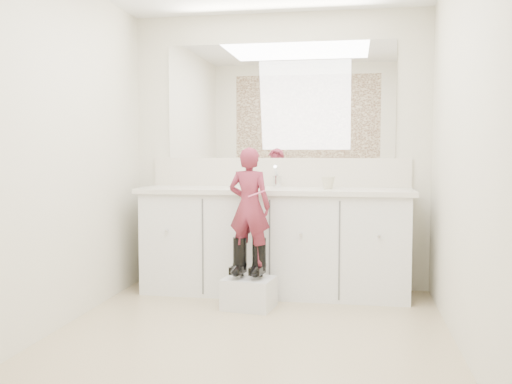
# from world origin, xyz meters

# --- Properties ---
(floor) EXTENTS (3.00, 3.00, 0.00)m
(floor) POSITION_xyz_m (0.00, 0.00, 0.00)
(floor) COLOR #978563
(floor) RESTS_ON ground
(wall_back) EXTENTS (2.60, 0.00, 2.60)m
(wall_back) POSITION_xyz_m (0.00, 1.50, 1.20)
(wall_back) COLOR beige
(wall_back) RESTS_ON floor
(wall_front) EXTENTS (2.60, 0.00, 2.60)m
(wall_front) POSITION_xyz_m (0.00, -1.50, 1.20)
(wall_front) COLOR beige
(wall_front) RESTS_ON floor
(wall_left) EXTENTS (0.00, 3.00, 3.00)m
(wall_left) POSITION_xyz_m (-1.30, 0.00, 1.20)
(wall_left) COLOR beige
(wall_left) RESTS_ON floor
(wall_right) EXTENTS (0.00, 3.00, 3.00)m
(wall_right) POSITION_xyz_m (1.30, 0.00, 1.20)
(wall_right) COLOR beige
(wall_right) RESTS_ON floor
(vanity_cabinet) EXTENTS (2.20, 0.55, 0.85)m
(vanity_cabinet) POSITION_xyz_m (0.00, 1.23, 0.42)
(vanity_cabinet) COLOR silver
(vanity_cabinet) RESTS_ON floor
(countertop) EXTENTS (2.28, 0.58, 0.04)m
(countertop) POSITION_xyz_m (0.00, 1.21, 0.87)
(countertop) COLOR beige
(countertop) RESTS_ON vanity_cabinet
(backsplash) EXTENTS (2.28, 0.03, 0.25)m
(backsplash) POSITION_xyz_m (0.00, 1.49, 1.02)
(backsplash) COLOR beige
(backsplash) RESTS_ON countertop
(mirror) EXTENTS (2.00, 0.02, 1.00)m
(mirror) POSITION_xyz_m (0.00, 1.49, 1.64)
(mirror) COLOR white
(mirror) RESTS_ON wall_back
(dot_panel) EXTENTS (2.00, 0.01, 1.20)m
(dot_panel) POSITION_xyz_m (0.00, -1.49, 1.65)
(dot_panel) COLOR #472819
(dot_panel) RESTS_ON wall_front
(faucet) EXTENTS (0.08, 0.08, 0.10)m
(faucet) POSITION_xyz_m (0.00, 1.38, 0.94)
(faucet) COLOR silver
(faucet) RESTS_ON countertop
(cup) EXTENTS (0.12, 0.12, 0.11)m
(cup) POSITION_xyz_m (0.45, 1.22, 0.94)
(cup) COLOR beige
(cup) RESTS_ON countertop
(soap_bottle) EXTENTS (0.12, 0.13, 0.22)m
(soap_bottle) POSITION_xyz_m (-0.21, 1.18, 1.00)
(soap_bottle) COLOR white
(soap_bottle) RESTS_ON countertop
(step_stool) EXTENTS (0.41, 0.36, 0.24)m
(step_stool) POSITION_xyz_m (-0.12, 0.72, 0.12)
(step_stool) COLOR silver
(step_stool) RESTS_ON floor
(boot_left) EXTENTS (0.14, 0.22, 0.31)m
(boot_left) POSITION_xyz_m (-0.20, 0.74, 0.39)
(boot_left) COLOR black
(boot_left) RESTS_ON step_stool
(boot_right) EXTENTS (0.14, 0.22, 0.31)m
(boot_right) POSITION_xyz_m (-0.05, 0.74, 0.39)
(boot_right) COLOR black
(boot_right) RESTS_ON step_stool
(toddler) EXTENTS (0.35, 0.26, 0.90)m
(toddler) POSITION_xyz_m (-0.12, 0.74, 0.78)
(toddler) COLOR #B53757
(toddler) RESTS_ON step_stool
(toothbrush) EXTENTS (0.14, 0.03, 0.06)m
(toothbrush) POSITION_xyz_m (-0.05, 0.66, 0.89)
(toothbrush) COLOR #E75988
(toothbrush) RESTS_ON toddler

